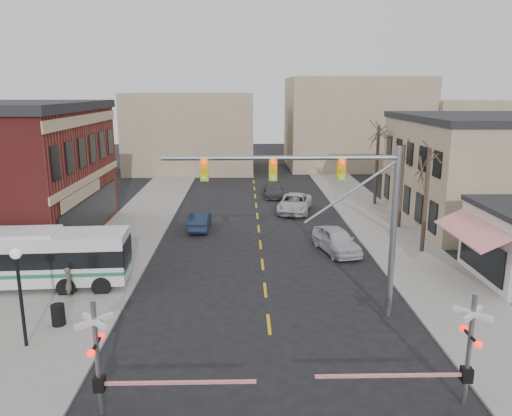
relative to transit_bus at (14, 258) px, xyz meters
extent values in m
plane|color=black|center=(13.30, -6.50, -1.73)|extent=(160.00, 160.00, 0.00)
cube|color=gray|center=(3.80, 13.50, -1.67)|extent=(5.00, 60.00, 0.12)
cube|color=gray|center=(22.80, 13.50, -1.67)|extent=(5.00, 60.00, 0.12)
cube|color=tan|center=(1.35, 9.50, 2.57)|extent=(0.10, 15.00, 0.50)
cube|color=tan|center=(1.35, 9.50, 6.67)|extent=(0.10, 15.00, 0.70)
cube|color=black|center=(1.35, 9.50, 0.07)|extent=(0.08, 13.00, 2.60)
cube|color=red|center=(24.50, 0.50, 1.27)|extent=(1.68, 6.00, 0.87)
cylinder|color=#382B21|center=(23.80, 5.50, 1.76)|extent=(0.28, 0.28, 6.75)
cylinder|color=#382B21|center=(24.10, 11.50, 1.54)|extent=(0.28, 0.28, 6.30)
cylinder|color=#382B21|center=(24.30, 19.50, 1.99)|extent=(0.28, 0.28, 7.20)
cube|color=silver|center=(0.00, 0.00, 0.02)|extent=(11.95, 3.29, 2.60)
cube|color=black|center=(0.00, 0.00, 0.19)|extent=(11.99, 3.33, 0.89)
cube|color=#22674D|center=(0.00, 0.00, -0.60)|extent=(11.99, 3.33, 0.20)
cylinder|color=black|center=(0.00, 0.00, -1.24)|extent=(1.14, 2.62, 0.98)
cylinder|color=gray|center=(18.98, -3.69, 2.27)|extent=(0.28, 0.28, 8.00)
cylinder|color=gray|center=(13.81, -3.69, 5.77)|extent=(10.36, 0.20, 0.20)
cube|color=gold|center=(16.48, -3.69, 5.27)|extent=(0.35, 0.30, 1.00)
cube|color=gold|center=(13.48, -3.69, 5.27)|extent=(0.35, 0.30, 1.00)
cube|color=gold|center=(10.48, -3.69, 5.27)|extent=(0.35, 0.30, 1.00)
cylinder|color=gray|center=(7.48, -10.76, 0.27)|extent=(0.16, 0.16, 4.00)
cube|color=silver|center=(7.48, -10.76, 1.57)|extent=(1.00, 1.00, 0.18)
cube|color=silver|center=(7.48, -10.76, 1.57)|extent=(1.00, 1.00, 0.18)
sphere|color=#FF0C0C|center=(7.48, -11.31, 0.77)|extent=(0.26, 0.26, 0.26)
sphere|color=#FF0C0C|center=(7.48, -10.21, 0.77)|extent=(0.26, 0.26, 0.26)
cube|color=black|center=(7.48, -10.76, -0.63)|extent=(0.35, 0.35, 0.50)
cube|color=#FF0C0C|center=(10.08, -10.76, -0.63)|extent=(5.00, 0.10, 0.10)
cylinder|color=gray|center=(19.64, -10.52, 0.27)|extent=(0.16, 0.16, 4.00)
cube|color=silver|center=(19.64, -10.52, 1.57)|extent=(1.00, 1.00, 0.18)
cube|color=silver|center=(19.64, -10.52, 1.57)|extent=(1.00, 1.00, 0.18)
sphere|color=#FF0C0C|center=(19.64, -11.07, 0.77)|extent=(0.26, 0.26, 0.26)
sphere|color=#FF0C0C|center=(19.64, -9.97, 0.77)|extent=(0.26, 0.26, 0.26)
cube|color=black|center=(19.64, -10.52, -0.63)|extent=(0.35, 0.35, 0.50)
cube|color=#FF0C0C|center=(17.04, -10.52, -0.63)|extent=(5.00, 0.10, 0.10)
cylinder|color=black|center=(3.20, -6.40, 0.31)|extent=(0.14, 0.14, 3.84)
sphere|color=silver|center=(3.20, -6.40, 2.38)|extent=(0.44, 0.44, 0.44)
cylinder|color=black|center=(3.87, -4.55, -1.13)|extent=(0.60, 0.60, 0.96)
imported|color=#BCBCC1|center=(18.22, 5.80, -0.91)|extent=(3.02, 5.12, 1.63)
imported|color=#162138|center=(8.82, 11.46, -1.05)|extent=(1.52, 4.14, 1.36)
imported|color=silver|center=(16.59, 16.90, -0.96)|extent=(3.72, 5.99, 1.55)
imported|color=#3E3D42|center=(15.14, 23.37, -1.06)|extent=(1.97, 4.64, 1.33)
imported|color=#584F46|center=(3.33, -1.46, -0.82)|extent=(0.50, 0.65, 1.58)
imported|color=#2F3252|center=(3.40, 1.97, -0.78)|extent=(1.01, 0.95, 1.66)
camera|label=1|loc=(12.23, -25.30, 8.66)|focal=35.00mm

